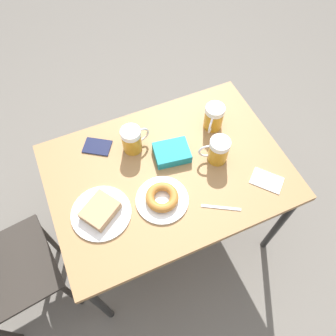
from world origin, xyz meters
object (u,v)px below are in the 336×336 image
passport_near_edge (97,147)px  napkin_folded (267,181)px  beer_mug_right (214,117)px  fork (221,208)px  blue_pouch (172,153)px  plate_with_cake (101,212)px  beer_mug_center (218,150)px  beer_mug_left (132,139)px  plate_with_donut (162,198)px

passport_near_edge → napkin_folded: bearing=-126.8°
napkin_folded → beer_mug_right: bearing=12.1°
fork → blue_pouch: bearing=14.4°
plate_with_cake → beer_mug_center: 0.57m
plate_with_cake → fork: plate_with_cake is taller
plate_with_cake → fork: 0.50m
passport_near_edge → blue_pouch: 0.36m
beer_mug_left → blue_pouch: beer_mug_left is taller
plate_with_donut → beer_mug_center: (0.10, -0.31, 0.05)m
plate_with_cake → napkin_folded: plate_with_cake is taller
plate_with_cake → fork: bearing=-110.6°
beer_mug_right → passport_near_edge: beer_mug_right is taller
beer_mug_center → fork: size_ratio=0.88×
beer_mug_right → passport_near_edge: 0.57m
fork → blue_pouch: blue_pouch is taller
fork → passport_near_edge: size_ratio=0.99×
passport_near_edge → blue_pouch: blue_pouch is taller
passport_near_edge → plate_with_donut: bearing=-155.5°
plate_with_donut → fork: bearing=-121.5°
beer_mug_left → fork: bearing=-152.1°
plate_with_donut → fork: size_ratio=1.49×
beer_mug_right → blue_pouch: bearing=107.3°
plate_with_cake → beer_mug_left: beer_mug_left is taller
napkin_folded → beer_mug_center: bearing=37.7°
beer_mug_right → fork: bearing=157.3°
plate_with_donut → fork: 0.25m
plate_with_donut → napkin_folded: size_ratio=1.41×
plate_with_cake → plate_with_donut: (-0.05, -0.26, 0.00)m
beer_mug_center → passport_near_edge: (0.28, 0.48, -0.06)m
napkin_folded → plate_with_cake: bearing=78.8°
blue_pouch → napkin_folded: bearing=-131.3°
plate_with_donut → fork: (-0.13, -0.21, -0.02)m
fork → blue_pouch: 0.34m
beer_mug_left → passport_near_edge: 0.18m
beer_mug_right → napkin_folded: beer_mug_right is taller
plate_with_cake → passport_near_edge: plate_with_cake is taller
plate_with_cake → napkin_folded: size_ratio=1.57×
beer_mug_left → beer_mug_center: same height
plate_with_cake → beer_mug_right: bearing=-70.5°
plate_with_donut → passport_near_edge: size_ratio=1.48×
plate_with_cake → blue_pouch: (0.15, -0.39, 0.00)m
beer_mug_left → blue_pouch: size_ratio=0.78×
beer_mug_center → blue_pouch: (0.10, 0.18, -0.04)m
plate_with_cake → beer_mug_right: 0.68m
plate_with_donut → passport_near_edge: bearing=24.5°
plate_with_cake → beer_mug_center: beer_mug_center is taller
beer_mug_right → plate_with_donut: bearing=125.4°
fork → plate_with_donut: bearing=58.5°
passport_near_edge → blue_pouch: bearing=-121.3°
plate_with_cake → beer_mug_right: beer_mug_right is taller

